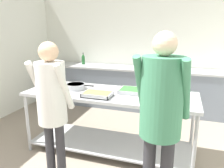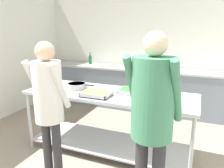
{
  "view_description": "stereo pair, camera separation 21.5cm",
  "coord_description": "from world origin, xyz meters",
  "px_view_note": "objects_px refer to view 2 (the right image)",
  "views": [
    {
      "loc": [
        1.07,
        -1.14,
        1.75
      ],
      "look_at": [
        0.14,
        1.7,
        0.99
      ],
      "focal_mm": 35.0,
      "sensor_mm": 36.0,
      "label": 1
    },
    {
      "loc": [
        1.27,
        -1.07,
        1.75
      ],
      "look_at": [
        0.14,
        1.7,
        0.99
      ],
      "focal_mm": 35.0,
      "sensor_mm": 36.0,
      "label": 2
    }
  ],
  "objects_px": {
    "guest_serving_right": "(48,97)",
    "water_bottle": "(90,59)",
    "sauce_pan": "(77,86)",
    "plate_stack": "(154,98)",
    "guest_serving_left": "(152,108)",
    "serving_tray_vegetables": "(133,91)",
    "serving_tray_roast": "(96,94)"
  },
  "relations": [
    {
      "from": "sauce_pan",
      "to": "guest_serving_left",
      "type": "bearing_deg",
      "value": -33.82
    },
    {
      "from": "serving_tray_vegetables",
      "to": "water_bottle",
      "type": "height_order",
      "value": "water_bottle"
    },
    {
      "from": "serving_tray_roast",
      "to": "sauce_pan",
      "type": "bearing_deg",
      "value": 151.75
    },
    {
      "from": "serving_tray_vegetables",
      "to": "water_bottle",
      "type": "xyz_separation_m",
      "value": [
        -1.64,
        1.89,
        0.13
      ]
    },
    {
      "from": "sauce_pan",
      "to": "serving_tray_vegetables",
      "type": "xyz_separation_m",
      "value": [
        0.84,
        0.07,
        -0.02
      ]
    },
    {
      "from": "guest_serving_left",
      "to": "guest_serving_right",
      "type": "bearing_deg",
      "value": 177.34
    },
    {
      "from": "plate_stack",
      "to": "water_bottle",
      "type": "distance_m",
      "value": 2.87
    },
    {
      "from": "serving_tray_roast",
      "to": "guest_serving_right",
      "type": "xyz_separation_m",
      "value": [
        -0.3,
        -0.59,
        0.1
      ]
    },
    {
      "from": "serving_tray_vegetables",
      "to": "plate_stack",
      "type": "distance_m",
      "value": 0.38
    },
    {
      "from": "guest_serving_right",
      "to": "serving_tray_vegetables",
      "type": "bearing_deg",
      "value": 51.82
    },
    {
      "from": "guest_serving_right",
      "to": "guest_serving_left",
      "type": "bearing_deg",
      "value": -2.66
    },
    {
      "from": "plate_stack",
      "to": "guest_serving_left",
      "type": "relative_size",
      "value": 0.13
    },
    {
      "from": "guest_serving_right",
      "to": "water_bottle",
      "type": "distance_m",
      "value": 2.94
    },
    {
      "from": "serving_tray_roast",
      "to": "serving_tray_vegetables",
      "type": "distance_m",
      "value": 0.51
    },
    {
      "from": "sauce_pan",
      "to": "water_bottle",
      "type": "xyz_separation_m",
      "value": [
        -0.8,
        1.96,
        0.11
      ]
    },
    {
      "from": "serving_tray_roast",
      "to": "guest_serving_left",
      "type": "xyz_separation_m",
      "value": [
        0.87,
        -0.64,
        0.15
      ]
    },
    {
      "from": "sauce_pan",
      "to": "plate_stack",
      "type": "bearing_deg",
      "value": -5.62
    },
    {
      "from": "serving_tray_roast",
      "to": "guest_serving_left",
      "type": "height_order",
      "value": "guest_serving_left"
    },
    {
      "from": "serving_tray_vegetables",
      "to": "guest_serving_right",
      "type": "bearing_deg",
      "value": -128.18
    },
    {
      "from": "sauce_pan",
      "to": "guest_serving_right",
      "type": "relative_size",
      "value": 0.26
    },
    {
      "from": "serving_tray_vegetables",
      "to": "guest_serving_left",
      "type": "xyz_separation_m",
      "value": [
        0.47,
        -0.95,
        0.15
      ]
    },
    {
      "from": "guest_serving_left",
      "to": "guest_serving_right",
      "type": "relative_size",
      "value": 1.07
    },
    {
      "from": "serving_tray_vegetables",
      "to": "plate_stack",
      "type": "bearing_deg",
      "value": -29.75
    },
    {
      "from": "sauce_pan",
      "to": "water_bottle",
      "type": "relative_size",
      "value": 1.59
    },
    {
      "from": "sauce_pan",
      "to": "plate_stack",
      "type": "distance_m",
      "value": 1.18
    },
    {
      "from": "guest_serving_left",
      "to": "water_bottle",
      "type": "bearing_deg",
      "value": 126.68
    },
    {
      "from": "serving_tray_roast",
      "to": "guest_serving_right",
      "type": "height_order",
      "value": "guest_serving_right"
    },
    {
      "from": "sauce_pan",
      "to": "serving_tray_roast",
      "type": "distance_m",
      "value": 0.5
    },
    {
      "from": "serving_tray_roast",
      "to": "guest_serving_left",
      "type": "bearing_deg",
      "value": -36.35
    },
    {
      "from": "serving_tray_vegetables",
      "to": "guest_serving_right",
      "type": "distance_m",
      "value": 1.14
    },
    {
      "from": "serving_tray_vegetables",
      "to": "guest_serving_left",
      "type": "height_order",
      "value": "guest_serving_left"
    },
    {
      "from": "serving_tray_roast",
      "to": "plate_stack",
      "type": "height_order",
      "value": "serving_tray_roast"
    }
  ]
}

